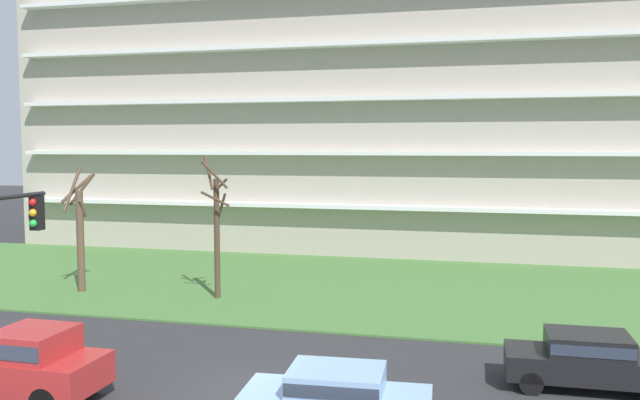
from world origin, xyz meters
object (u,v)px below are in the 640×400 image
Objects in this scene: tree_far_left at (80,231)px; tree_left at (217,229)px; pickup_red_near_left at (12,362)px; sedan_blue_center_right at (336,398)px; sedan_black_center_left at (587,358)px.

tree_left reaches higher than tree_far_left.
tree_left reaches higher than pickup_red_near_left.
tree_far_left is 18.98m from sedan_blue_center_right.
sedan_blue_center_right is (8.81, 0.00, -0.14)m from pickup_red_near_left.
sedan_black_center_left is (14.94, 4.50, -0.14)m from pickup_red_near_left.
tree_left is 1.42× the size of sedan_black_center_left.
sedan_black_center_left is 7.60m from sedan_blue_center_right.
sedan_black_center_left is at bearing 32.89° from sedan_blue_center_right.
tree_left is (6.66, 0.16, 0.27)m from tree_far_left.
pickup_red_near_left is 1.22× the size of sedan_black_center_left.
tree_far_left is at bearing -20.47° from sedan_black_center_left.
tree_left is 1.16× the size of pickup_red_near_left.
sedan_black_center_left is at bearing -28.00° from tree_left.
sedan_blue_center_right is at bearing 0.51° from pickup_red_near_left.
tree_left reaches higher than sedan_black_center_left.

